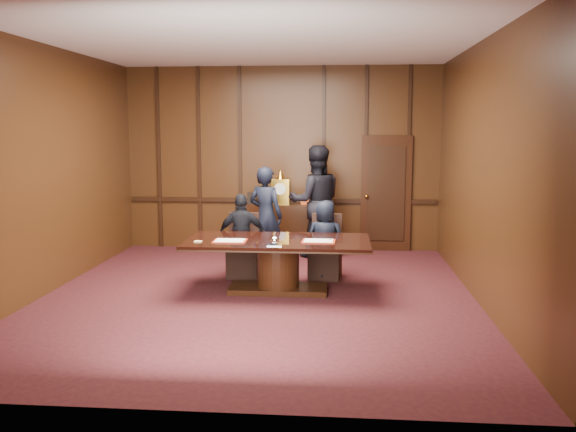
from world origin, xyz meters
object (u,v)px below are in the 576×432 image
object	(u,v)px
signatory_right	(325,240)
witness_left	(266,216)
sideboard	(281,226)
witness_right	(316,201)
signatory_left	(242,236)
conference_table	(278,257)

from	to	relation	value
signatory_right	witness_left	bearing A→B (deg)	-29.37
sideboard	signatory_right	world-z (taller)	sideboard
witness_left	witness_right	size ratio (longest dim) A/B	0.83
signatory_left	witness_right	xyz separation A→B (m)	(1.08, 1.67, 0.35)
sideboard	signatory_left	distance (m)	2.20
signatory_left	witness_left	xyz separation A→B (m)	(0.26, 0.93, 0.19)
sideboard	conference_table	xyz separation A→B (m)	(0.26, -2.96, 0.02)
signatory_right	sideboard	bearing A→B (deg)	-54.75
signatory_left	signatory_right	xyz separation A→B (m)	(1.30, 0.00, -0.04)
signatory_left	signatory_right	bearing A→B (deg)	172.28
conference_table	witness_right	bearing A→B (deg)	80.13
conference_table	signatory_right	world-z (taller)	signatory_right
sideboard	witness_right	size ratio (longest dim) A/B	0.79
conference_table	witness_left	bearing A→B (deg)	102.72
signatory_left	witness_left	world-z (taller)	witness_left
signatory_right	witness_left	size ratio (longest dim) A/B	0.73
signatory_left	witness_right	world-z (taller)	witness_right
signatory_left	witness_left	size ratio (longest dim) A/B	0.78
sideboard	conference_table	world-z (taller)	sideboard
signatory_right	witness_left	world-z (taller)	witness_left
sideboard	witness_left	world-z (taller)	witness_left
sideboard	witness_right	xyz separation A→B (m)	(0.69, -0.49, 0.53)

